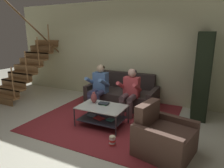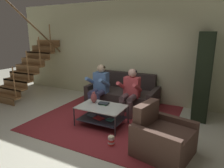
{
  "view_description": "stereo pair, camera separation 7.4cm",
  "coord_description": "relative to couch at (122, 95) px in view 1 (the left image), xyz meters",
  "views": [
    {
      "loc": [
        2.08,
        -3.11,
        1.97
      ],
      "look_at": [
        0.13,
        0.85,
        0.85
      ],
      "focal_mm": 32.0,
      "sensor_mm": 36.0,
      "label": 1
    },
    {
      "loc": [
        2.14,
        -3.08,
        1.97
      ],
      "look_at": [
        0.13,
        0.85,
        0.85
      ],
      "focal_mm": 32.0,
      "sensor_mm": 36.0,
      "label": 2
    }
  ],
  "objects": [
    {
      "name": "couch",
      "position": [
        0.0,
        0.0,
        0.0
      ],
      "size": [
        1.93,
        0.97,
        0.87
      ],
      "color": "#372E2C",
      "rests_on": "ground"
    },
    {
      "name": "back_partition",
      "position": [
        0.03,
        0.59,
        1.17
      ],
      "size": [
        8.4,
        0.12,
        2.9
      ],
      "primitive_type": "cube",
      "color": "beige",
      "rests_on": "ground"
    },
    {
      "name": "vase",
      "position": [
        -0.15,
        -1.31,
        0.27
      ],
      "size": [
        0.14,
        0.14,
        0.25
      ],
      "color": "brown",
      "rests_on": "coffee_table"
    },
    {
      "name": "person_seated_right",
      "position": [
        0.44,
        -0.57,
        0.34
      ],
      "size": [
        0.5,
        0.58,
        1.14
      ],
      "color": "#60494D",
      "rests_on": "ground"
    },
    {
      "name": "area_rug",
      "position": [
        0.06,
        -0.84,
        -0.28
      ],
      "size": [
        3.05,
        3.38,
        0.01
      ],
      "color": "maroon",
      "rests_on": "ground"
    },
    {
      "name": "person_seated_left",
      "position": [
        -0.44,
        -0.57,
        0.36
      ],
      "size": [
        0.5,
        0.58,
        1.18
      ],
      "color": "#3C4061",
      "rests_on": "ground"
    },
    {
      "name": "coffee_table",
      "position": [
        0.12,
        -1.43,
        0.01
      ],
      "size": [
        1.02,
        0.69,
        0.44
      ],
      "color": "#B8C1B8",
      "rests_on": "ground"
    },
    {
      "name": "armchair",
      "position": [
        1.56,
        -1.91,
        -0.0
      ],
      "size": [
        1.01,
        1.0,
        0.83
      ],
      "color": "#50372D",
      "rests_on": "ground"
    },
    {
      "name": "popcorn_tub",
      "position": [
        0.69,
        -2.08,
        -0.18
      ],
      "size": [
        0.12,
        0.12,
        0.19
      ],
      "color": "red",
      "rests_on": "ground"
    },
    {
      "name": "staircase_run",
      "position": [
        -3.14,
        -0.31,
        0.8
      ],
      "size": [
        1.07,
        2.51,
        2.86
      ],
      "color": "olive",
      "rests_on": "ground"
    },
    {
      "name": "bookshelf",
      "position": [
        2.02,
        0.11,
        0.43
      ],
      "size": [
        0.4,
        0.9,
        2.01
      ],
      "color": "black",
      "rests_on": "ground"
    },
    {
      "name": "ground",
      "position": [
        0.03,
        -1.87,
        -0.28
      ],
      "size": [
        16.8,
        16.8,
        0.0
      ],
      "primitive_type": "plane",
      "color": "beige"
    },
    {
      "name": "book_stack",
      "position": [
        0.1,
        -1.3,
        0.18
      ],
      "size": [
        0.24,
        0.19,
        0.04
      ],
      "color": "#338344",
      "rests_on": "coffee_table"
    }
  ]
}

